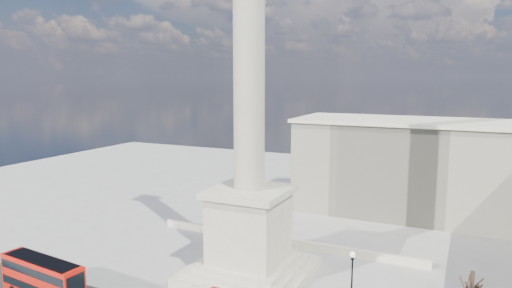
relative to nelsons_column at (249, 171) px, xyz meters
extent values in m
cube|color=beige|center=(0.00, 0.00, -12.42)|extent=(14.00, 14.00, 1.00)
cube|color=beige|center=(0.00, 0.00, -11.67)|extent=(12.00, 12.00, 0.50)
cube|color=beige|center=(0.00, 0.00, -11.17)|extent=(10.00, 10.00, 0.50)
cube|color=beige|center=(0.00, 0.00, -6.92)|extent=(8.00, 8.00, 8.00)
cube|color=beige|center=(0.00, 0.00, -2.52)|extent=(9.00, 9.00, 0.80)
cylinder|color=#ABA48E|center=(0.00, 0.00, 14.88)|extent=(3.60, 3.60, 34.00)
cube|color=beige|center=(0.00, 11.00, -12.37)|extent=(40.00, 0.60, 1.10)
cube|color=#B8B397|center=(20.00, 35.00, -4.92)|extent=(50.00, 16.00, 16.00)
cube|color=beige|center=(20.00, 35.00, 3.38)|extent=(51.00, 17.00, 0.60)
cube|color=#B71309|center=(-17.55, -14.97, -10.52)|extent=(11.32, 3.67, 4.09)
cube|color=black|center=(-17.55, -14.97, -11.25)|extent=(10.88, 3.69, 0.91)
cube|color=black|center=(-17.55, -14.97, -9.43)|extent=(10.88, 3.69, 0.91)
cube|color=black|center=(-17.55, -14.97, -8.44)|extent=(10.19, 3.31, 0.06)
cylinder|color=black|center=(-21.20, -14.58, -12.36)|extent=(1.38, 2.75, 1.11)
cylinder|color=black|center=(13.54, -4.64, -9.75)|extent=(0.17, 0.17, 6.33)
cylinder|color=black|center=(13.54, -4.64, -6.69)|extent=(0.32, 0.32, 0.32)
sphere|color=silver|center=(13.54, -4.64, -6.32)|extent=(0.59, 0.59, 0.59)
sphere|color=black|center=(24.51, -8.53, -5.67)|extent=(0.31, 0.31, 0.31)
camera|label=1|loc=(23.08, -47.25, 10.91)|focal=32.00mm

